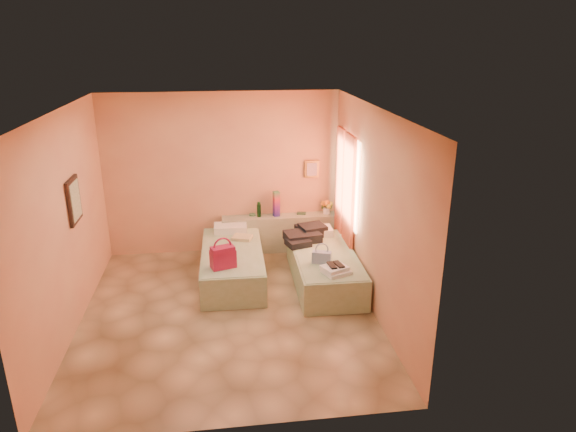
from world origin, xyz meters
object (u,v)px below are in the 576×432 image
object	(u,v)px
towel_stack	(336,270)
bed_left	(233,264)
headboard_ledge	(280,233)
water_bottle	(259,210)
green_book	(301,213)
blue_handbag	(322,257)
bed_right	(324,268)
magenta_handbag	(223,257)
flower_vase	(327,206)

from	to	relation	value
towel_stack	bed_left	bearing A→B (deg)	143.94
headboard_ledge	bed_left	bearing A→B (deg)	-130.10
bed_left	water_bottle	bearing A→B (deg)	65.02
green_book	headboard_ledge	bearing A→B (deg)	-163.06
headboard_ledge	towel_stack	size ratio (longest dim) A/B	5.86
blue_handbag	bed_right	bearing A→B (deg)	89.77
bed_left	blue_handbag	xyz separation A→B (m)	(1.29, -0.67, 0.34)
headboard_ledge	green_book	bearing A→B (deg)	6.87
magenta_handbag	water_bottle	bearing A→B (deg)	50.92
magenta_handbag	towel_stack	xyz separation A→B (m)	(1.57, -0.41, -0.11)
water_bottle	magenta_handbag	distance (m)	1.81
towel_stack	headboard_ledge	bearing A→B (deg)	104.62
headboard_ledge	bed_right	bearing A→B (deg)	-69.24
magenta_handbag	blue_handbag	distance (m)	1.44
bed_left	bed_right	distance (m)	1.45
headboard_ledge	blue_handbag	world-z (taller)	blue_handbag
headboard_ledge	blue_handbag	xyz separation A→B (m)	(0.41, -1.72, 0.26)
water_bottle	magenta_handbag	bearing A→B (deg)	-111.17
headboard_ledge	green_book	xyz separation A→B (m)	(0.39, 0.05, 0.34)
blue_handbag	flower_vase	bearing A→B (deg)	95.03
flower_vase	bed_left	bearing A→B (deg)	-148.40
magenta_handbag	towel_stack	bearing A→B (deg)	-32.61
bed_right	blue_handbag	world-z (taller)	blue_handbag
bed_right	headboard_ledge	bearing A→B (deg)	111.63
flower_vase	towel_stack	xyz separation A→B (m)	(-0.29, -2.10, -0.25)
bed_right	blue_handbag	distance (m)	0.49
headboard_ledge	magenta_handbag	bearing A→B (deg)	-121.40
green_book	magenta_handbag	bearing A→B (deg)	-119.26
bed_right	flower_vase	size ratio (longest dim) A/B	6.83
bed_right	towel_stack	distance (m)	0.77
bed_left	green_book	distance (m)	1.73
bed_left	flower_vase	size ratio (longest dim) A/B	6.83
flower_vase	blue_handbag	bearing A→B (deg)	-103.99
bed_right	blue_handbag	size ratio (longest dim) A/B	7.27
bed_left	blue_handbag	distance (m)	1.49
bed_right	towel_stack	size ratio (longest dim) A/B	5.71
flower_vase	towel_stack	world-z (taller)	flower_vase
bed_left	bed_right	size ratio (longest dim) A/B	1.00
blue_handbag	towel_stack	world-z (taller)	blue_handbag
headboard_ledge	flower_vase	world-z (taller)	flower_vase
bed_left	towel_stack	xyz separation A→B (m)	(1.43, -1.04, 0.30)
bed_right	water_bottle	bearing A→B (deg)	123.63
magenta_handbag	blue_handbag	bearing A→B (deg)	-19.48
bed_right	water_bottle	distance (m)	1.74
water_bottle	bed_left	bearing A→B (deg)	-115.85
green_book	water_bottle	bearing A→B (deg)	-167.01
headboard_ledge	water_bottle	world-z (taller)	water_bottle
water_bottle	green_book	world-z (taller)	water_bottle
water_bottle	towel_stack	xyz separation A→B (m)	(0.92, -2.10, -0.23)
headboard_ledge	towel_stack	world-z (taller)	headboard_ledge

